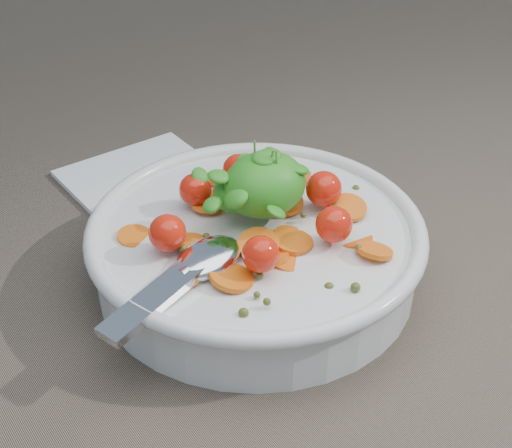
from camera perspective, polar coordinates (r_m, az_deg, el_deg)
ground at (r=0.64m, az=-1.11°, el=-4.03°), size 6.00×6.00×0.00m
bowl at (r=0.62m, az=-0.01°, el=-1.68°), size 0.29×0.27×0.11m
napkin at (r=0.77m, az=-8.26°, el=3.37°), size 0.14×0.13×0.01m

